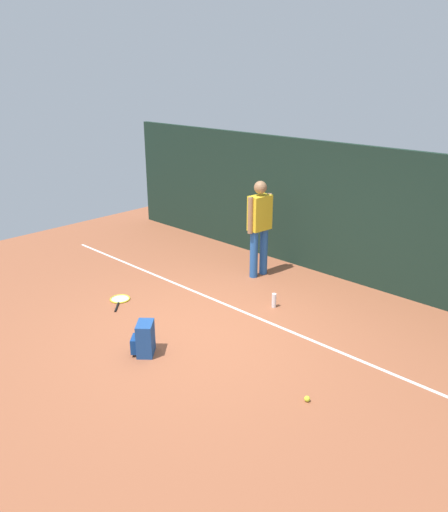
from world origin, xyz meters
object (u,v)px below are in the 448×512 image
at_px(tennis_player, 260,223).
at_px(tennis_racket, 120,300).
at_px(backpack, 144,339).
at_px(tennis_ball_near_player, 307,399).
at_px(water_bottle, 274,300).

relative_size(tennis_player, tennis_racket, 3.03).
distance_m(tennis_racket, backpack, 1.74).
relative_size(tennis_racket, backpack, 1.28).
xyz_separation_m(tennis_ball_near_player, water_bottle, (-1.75, 1.61, 0.08)).
relative_size(tennis_player, tennis_ball_near_player, 25.76).
bearing_deg(tennis_racket, water_bottle, -97.42).
bearing_deg(backpack, tennis_racket, -156.66).
bearing_deg(backpack, water_bottle, 129.03).
height_order(tennis_player, tennis_ball_near_player, tennis_player).
bearing_deg(tennis_player, tennis_racket, -15.80).
distance_m(tennis_racket, water_bottle, 2.44).
bearing_deg(tennis_ball_near_player, water_bottle, 137.41).
xyz_separation_m(backpack, tennis_ball_near_player, (2.10, 0.62, -0.18)).
height_order(tennis_racket, backpack, backpack).
bearing_deg(backpack, tennis_player, 150.19).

